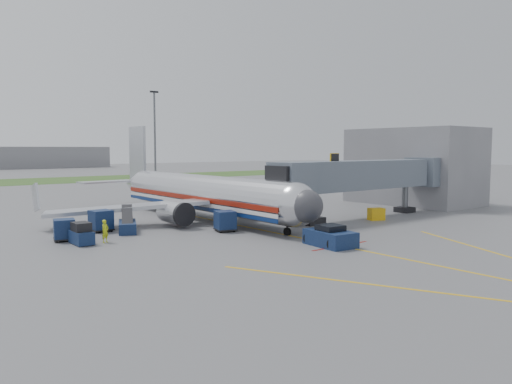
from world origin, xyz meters
TOP-DOWN VIEW (x-y plane):
  - ground at (0.00, 0.00)m, footprint 400.00×400.00m
  - grass_strip at (0.00, 90.00)m, footprint 300.00×25.00m
  - apron_markings at (0.00, -7.40)m, footprint 21.52×50.00m
  - airliner at (0.00, 15.25)m, footprint 32.10×35.67m
  - jet_bridge at (12.86, 5.00)m, footprint 25.30×4.00m
  - terminal at (30.00, 10.00)m, footprint 10.00×16.00m
  - light_mast_right at (25.00, 75.00)m, footprint 2.00×0.44m
  - pushback_tug at (-0.58, -3.50)m, footprint 2.76×4.09m
  - baggage_tug at (-15.12, 8.91)m, footprint 1.27×2.44m
  - baggage_cart_a at (-15.70, 11.16)m, footprint 1.95×1.95m
  - baggage_cart_b at (-11.71, 13.70)m, footprint 1.84×1.84m
  - baggage_cart_c at (-3.00, 6.94)m, footprint 2.07×2.07m
  - belt_loader at (-9.98, 12.01)m, footprint 2.89×4.61m
  - ground_power_cart at (13.24, 3.00)m, footprint 1.83×1.55m
  - ramp_worker at (-13.44, 8.39)m, footprint 0.78×0.67m

SIDE VIEW (x-z plane):
  - ground at x=0.00m, z-range 0.00..0.00m
  - apron_markings at x=0.00m, z-range 0.00..0.01m
  - grass_strip at x=0.00m, z-range 0.00..0.01m
  - belt_loader at x=-9.98m, z-range -0.55..1.64m
  - ground_power_cart at x=13.24m, z-range -0.01..1.24m
  - pushback_tug at x=-0.58m, z-range -0.13..1.48m
  - baggage_tug at x=-15.12m, z-range -0.10..1.61m
  - baggage_cart_a at x=-15.70m, z-range 0.02..1.76m
  - ramp_worker at x=-13.44m, z-range 0.00..1.81m
  - baggage_cart_c at x=-3.00m, z-range 0.02..1.83m
  - baggage_cart_b at x=-11.71m, z-range 0.02..1.93m
  - airliner at x=0.00m, z-range -2.48..7.77m
  - jet_bridge at x=12.86m, z-range 1.02..7.92m
  - terminal at x=30.00m, z-range 0.00..10.00m
  - light_mast_right at x=25.00m, z-range 0.58..20.98m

